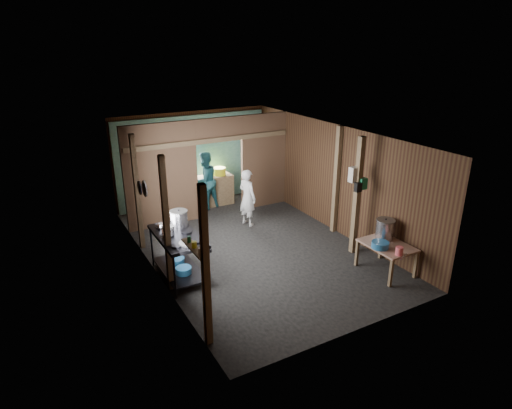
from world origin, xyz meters
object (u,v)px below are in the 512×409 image
gas_range (179,256)px  yellow_tub (219,171)px  prep_table (386,258)px  stove_pot_large (179,219)px  cook (247,198)px  pink_bucket (399,251)px  stock_pot (385,230)px

gas_range → yellow_tub: (2.44, 3.42, 0.50)m
prep_table → stove_pot_large: stove_pot_large is taller
yellow_tub → cook: (-0.03, -1.76, -0.23)m
stove_pot_large → yellow_tub: stove_pot_large is taller
stove_pot_large → yellow_tub: bearing=53.4°
prep_table → pink_bucket: (-0.14, -0.43, 0.39)m
gas_range → stock_pot: size_ratio=3.49×
stove_pot_large → pink_bucket: (3.40, -2.63, -0.39)m
stove_pot_large → cook: 2.61m
gas_range → prep_table: (3.71, -1.83, -0.15)m
stove_pot_large → stock_pot: stove_pot_large is taller
prep_table → stock_pot: stock_pot is taller
prep_table → cook: 3.75m
gas_range → stove_pot_large: 0.73m
gas_range → stock_pot: 4.18m
yellow_tub → gas_range: bearing=-125.5°
stock_pot → yellow_tub: yellow_tub is taller
cook → gas_range: bearing=109.1°
prep_table → gas_range: bearing=153.7°
cook → stock_pot: bearing=-171.7°
stove_pot_large → pink_bucket: 4.31m
gas_range → cook: 2.93m
stock_pot → stove_pot_large: bearing=151.9°
stock_pot → pink_bucket: size_ratio=2.68×
stove_pot_large → gas_range: bearing=-115.3°
prep_table → stove_pot_large: 4.24m
prep_table → stock_pot: (0.13, 0.23, 0.51)m
pink_bucket → cook: cook is taller
gas_range → yellow_tub: yellow_tub is taller
stock_pot → pink_bucket: (-0.27, -0.67, -0.12)m
gas_range → stock_pot: bearing=-22.6°
stove_pot_large → yellow_tub: 3.81m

